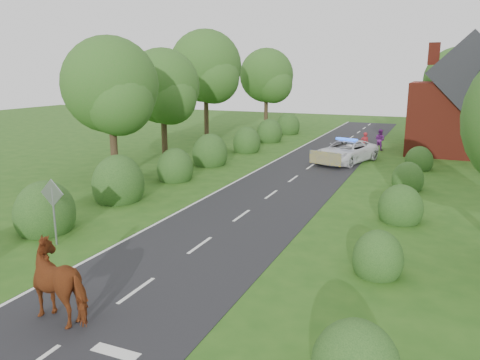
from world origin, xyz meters
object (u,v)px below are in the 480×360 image
at_px(cow, 65,286).
at_px(pedestrian_red, 364,144).
at_px(police_van, 346,151).
at_px(road_sign, 53,202).
at_px(pedestrian_purple, 380,140).

relative_size(cow, pedestrian_red, 1.38).
relative_size(cow, police_van, 0.39).
bearing_deg(road_sign, cow, -43.42).
relative_size(police_van, pedestrian_purple, 3.61).
xyz_separation_m(cow, pedestrian_purple, (4.30, 30.93, 0.00)).
height_order(police_van, pedestrian_red, pedestrian_red).
bearing_deg(pedestrian_red, cow, 59.87).
relative_size(road_sign, pedestrian_red, 1.43).
xyz_separation_m(road_sign, pedestrian_purple, (8.45, 27.00, -0.79)).
distance_m(police_van, pedestrian_purple, 6.64).
bearing_deg(cow, road_sign, -130.33).
bearing_deg(road_sign, pedestrian_red, 72.55).
bearing_deg(pedestrian_red, police_van, 55.81).
height_order(cow, pedestrian_red, pedestrian_red).
distance_m(cow, pedestrian_red, 28.40).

